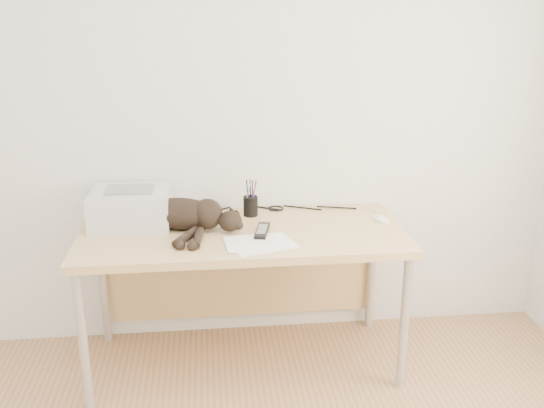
{
  "coord_description": "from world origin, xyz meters",
  "views": [
    {
      "loc": [
        -0.16,
        -1.39,
        1.8
      ],
      "look_at": [
        0.14,
        1.34,
        0.89
      ],
      "focal_mm": 40.0,
      "sensor_mm": 36.0,
      "label": 1
    }
  ],
  "objects": [
    {
      "name": "mouse",
      "position": [
        0.72,
        1.47,
        0.76
      ],
      "size": [
        0.11,
        0.13,
        0.04
      ],
      "primitive_type": "ellipsoid",
      "rotation": [
        0.0,
        0.0,
        0.36
      ],
      "color": "white",
      "rests_on": "desk"
    },
    {
      "name": "remote_black",
      "position": [
        0.09,
        1.35,
        0.75
      ],
      "size": [
        0.1,
        0.21,
        0.02
      ],
      "primitive_type": "cube",
      "rotation": [
        0.0,
        0.0,
        -0.22
      ],
      "color": "black",
      "rests_on": "desk"
    },
    {
      "name": "papers",
      "position": [
        0.07,
        1.21,
        0.74
      ],
      "size": [
        0.35,
        0.28,
        0.01
      ],
      "color": "white",
      "rests_on": "desk"
    },
    {
      "name": "cat",
      "position": [
        -0.32,
        1.45,
        0.81
      ],
      "size": [
        0.72,
        0.44,
        0.17
      ],
      "rotation": [
        0.0,
        0.0,
        -0.25
      ],
      "color": "black",
      "rests_on": "desk"
    },
    {
      "name": "desk",
      "position": [
        0.0,
        1.48,
        0.61
      ],
      "size": [
        1.6,
        0.7,
        0.74
      ],
      "color": "tan",
      "rests_on": "floor"
    },
    {
      "name": "wall_back",
      "position": [
        0.0,
        1.75,
        1.3
      ],
      "size": [
        3.5,
        0.0,
        3.5
      ],
      "primitive_type": "plane",
      "rotation": [
        1.57,
        0.0,
        0.0
      ],
      "color": "white",
      "rests_on": "floor"
    },
    {
      "name": "remote_grey",
      "position": [
        -0.3,
        1.64,
        0.75
      ],
      "size": [
        0.06,
        0.17,
        0.02
      ],
      "primitive_type": "cube",
      "rotation": [
        0.0,
        0.0,
        -0.08
      ],
      "color": "gray",
      "rests_on": "desk"
    },
    {
      "name": "mug",
      "position": [
        -0.34,
        1.67,
        0.78
      ],
      "size": [
        0.13,
        0.13,
        0.08
      ],
      "primitive_type": "imported",
      "rotation": [
        0.0,
        0.0,
        0.93
      ],
      "color": "silver",
      "rests_on": "desk"
    },
    {
      "name": "cable_tangle",
      "position": [
        0.0,
        1.7,
        0.75
      ],
      "size": [
        1.36,
        0.09,
        0.01
      ],
      "primitive_type": null,
      "color": "black",
      "rests_on": "desk"
    },
    {
      "name": "printer",
      "position": [
        -0.55,
        1.56,
        0.83
      ],
      "size": [
        0.4,
        0.34,
        0.19
      ],
      "color": "silver",
      "rests_on": "desk"
    },
    {
      "name": "pen_cup",
      "position": [
        0.06,
        1.62,
        0.79
      ],
      "size": [
        0.08,
        0.08,
        0.19
      ],
      "color": "black",
      "rests_on": "desk"
    }
  ]
}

